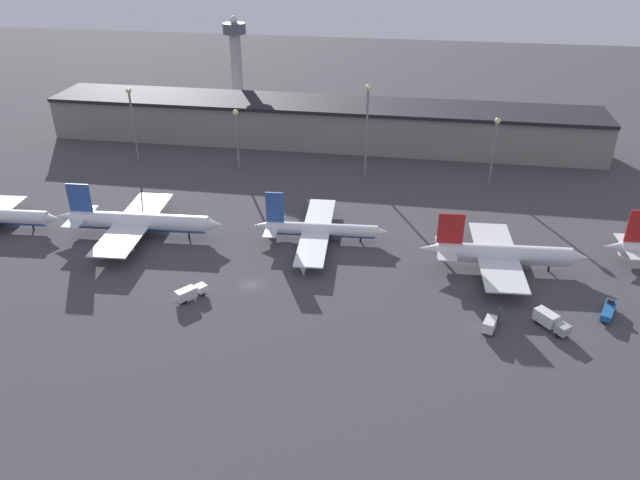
# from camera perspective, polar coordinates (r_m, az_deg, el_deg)

# --- Properties ---
(ground) EXTENTS (600.00, 600.00, 0.00)m
(ground) POSITION_cam_1_polar(r_m,az_deg,el_deg) (143.88, -6.24, -4.11)
(ground) COLOR #423F44
(terminal_building) EXTENTS (195.63, 23.13, 15.05)m
(terminal_building) POSITION_cam_1_polar(r_m,az_deg,el_deg) (227.39, 0.04, 10.66)
(terminal_building) COLOR gray
(terminal_building) RESTS_ON ground
(airplane_1) EXTENTS (45.31, 37.16, 14.02)m
(airplane_1) POSITION_cam_1_polar(r_m,az_deg,el_deg) (168.99, -16.29, 1.59)
(airplane_1) COLOR white
(airplane_1) RESTS_ON ground
(airplane_2) EXTENTS (35.32, 37.80, 12.89)m
(airplane_2) POSITION_cam_1_polar(r_m,az_deg,el_deg) (160.47, -0.07, 0.95)
(airplane_2) COLOR white
(airplane_2) RESTS_ON ground
(airplane_3) EXTENTS (39.82, 33.42, 13.93)m
(airplane_3) POSITION_cam_1_polar(r_m,az_deg,el_deg) (153.42, 16.29, -1.28)
(airplane_3) COLOR silver
(airplane_3) RESTS_ON ground
(service_vehicle_0) EXTENTS (4.87, 7.97, 2.87)m
(service_vehicle_0) POSITION_cam_1_polar(r_m,az_deg,el_deg) (145.63, 24.88, -5.85)
(service_vehicle_0) COLOR #195199
(service_vehicle_0) RESTS_ON ground
(service_vehicle_1) EXTENTS (7.09, 7.63, 3.30)m
(service_vehicle_1) POSITION_cam_1_polar(r_m,az_deg,el_deg) (136.73, 20.32, -6.94)
(service_vehicle_1) COLOR #9EA3A8
(service_vehicle_1) RESTS_ON ground
(service_vehicle_2) EXTENTS (4.06, 6.97, 2.97)m
(service_vehicle_2) POSITION_cam_1_polar(r_m,az_deg,el_deg) (132.84, 15.34, -7.28)
(service_vehicle_2) COLOR #282D38
(service_vehicle_2) RESTS_ON ground
(service_vehicle_3) EXTENTS (6.23, 7.06, 2.85)m
(service_vehicle_3) POSITION_cam_1_polar(r_m,az_deg,el_deg) (140.37, -11.79, -4.72)
(service_vehicle_3) COLOR white
(service_vehicle_3) RESTS_ON ground
(lamp_post_0) EXTENTS (1.80, 1.80, 24.97)m
(lamp_post_0) POSITION_cam_1_polar(r_m,az_deg,el_deg) (216.35, -16.80, 10.83)
(lamp_post_0) COLOR slate
(lamp_post_0) RESTS_ON ground
(lamp_post_1) EXTENTS (1.80, 1.80, 19.59)m
(lamp_post_1) POSITION_cam_1_polar(r_m,az_deg,el_deg) (204.71, -7.62, 9.93)
(lamp_post_1) COLOR slate
(lamp_post_1) RESTS_ON ground
(lamp_post_2) EXTENTS (1.80, 1.80, 29.28)m
(lamp_post_2) POSITION_cam_1_polar(r_m,az_deg,el_deg) (195.40, 4.32, 10.86)
(lamp_post_2) COLOR slate
(lamp_post_2) RESTS_ON ground
(lamp_post_3) EXTENTS (1.80, 1.80, 20.97)m
(lamp_post_3) POSITION_cam_1_polar(r_m,az_deg,el_deg) (197.53, 15.69, 8.67)
(lamp_post_3) COLOR slate
(lamp_post_3) RESTS_ON ground
(control_tower) EXTENTS (9.00, 9.00, 38.48)m
(control_tower) POSITION_cam_1_polar(r_m,az_deg,el_deg) (262.61, -7.69, 16.22)
(control_tower) COLOR #99999E
(control_tower) RESTS_ON ground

